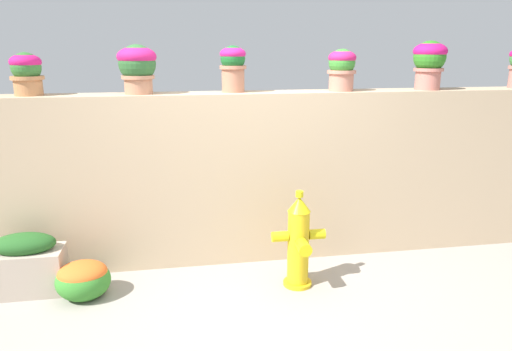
% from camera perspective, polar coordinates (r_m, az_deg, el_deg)
% --- Properties ---
extents(ground_plane, '(24.00, 24.00, 0.00)m').
position_cam_1_polar(ground_plane, '(3.76, 0.63, -16.67)').
color(ground_plane, gray).
extents(stone_wall, '(6.27, 0.37, 1.59)m').
position_cam_1_polar(stone_wall, '(4.48, -1.94, -0.21)').
color(stone_wall, tan).
rests_on(stone_wall, ground).
extents(potted_plant_1, '(0.27, 0.27, 0.36)m').
position_cam_1_polar(potted_plant_1, '(4.48, -25.91, 11.23)').
color(potted_plant_1, '#B4784B').
rests_on(potted_plant_1, stone_wall).
extents(potted_plant_2, '(0.33, 0.33, 0.42)m').
position_cam_1_polar(potted_plant_2, '(4.29, -14.12, 12.78)').
color(potted_plant_2, '#B3785A').
rests_on(potted_plant_2, stone_wall).
extents(potted_plant_3, '(0.24, 0.24, 0.41)m').
position_cam_1_polar(potted_plant_3, '(4.35, -2.80, 13.17)').
color(potted_plant_3, '#AF6F55').
rests_on(potted_plant_3, stone_wall).
extents(potted_plant_4, '(0.27, 0.27, 0.38)m').
position_cam_1_polar(potted_plant_4, '(4.53, 10.29, 12.75)').
color(potted_plant_4, '#B97460').
rests_on(potted_plant_4, stone_wall).
extents(potted_plant_5, '(0.31, 0.31, 0.46)m').
position_cam_1_polar(potted_plant_5, '(4.88, 20.16, 12.91)').
color(potted_plant_5, '#B86B5F').
rests_on(potted_plant_5, stone_wall).
extents(fire_hydrant, '(0.46, 0.36, 0.85)m').
position_cam_1_polar(fire_hydrant, '(4.05, 5.15, -8.12)').
color(fire_hydrant, yellow).
rests_on(fire_hydrant, ground).
extents(flower_bush_left, '(0.44, 0.39, 0.32)m').
position_cam_1_polar(flower_bush_left, '(4.19, -20.11, -11.55)').
color(flower_bush_left, '#36832C').
rests_on(flower_bush_left, ground).
extents(planter_box, '(0.59, 0.32, 0.52)m').
position_cam_1_polar(planter_box, '(4.41, -25.88, -9.60)').
color(planter_box, '#B2A08F').
rests_on(planter_box, ground).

